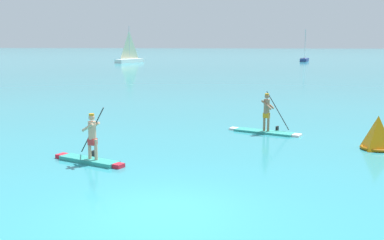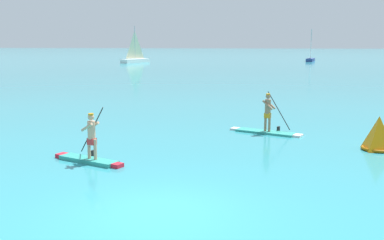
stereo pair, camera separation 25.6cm
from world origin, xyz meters
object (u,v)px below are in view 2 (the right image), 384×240
object	(u,v)px
race_marker_buoy	(378,135)
sailboat_left_horizon	(135,58)
paddleboarder_mid_center	(89,152)
paddleboarder_far_right	(267,125)
sailboat_right_horizon	(310,57)

from	to	relation	value
race_marker_buoy	sailboat_left_horizon	xyz separation A→B (m)	(-25.39, 67.09, 0.20)
paddleboarder_mid_center	race_marker_buoy	size ratio (longest dim) A/B	1.98
paddleboarder_far_right	race_marker_buoy	xyz separation A→B (m)	(4.06, -2.84, 0.20)
paddleboarder_far_right	sailboat_left_horizon	distance (m)	67.70
paddleboarder_far_right	sailboat_left_horizon	xyz separation A→B (m)	(-21.33, 64.25, 0.40)
race_marker_buoy	sailboat_right_horizon	xyz separation A→B (m)	(7.10, 75.67, 0.19)
paddleboarder_mid_center	sailboat_left_horizon	bearing A→B (deg)	-52.27
paddleboarder_mid_center	race_marker_buoy	xyz separation A→B (m)	(10.25, 3.02, 0.21)
paddleboarder_mid_center	race_marker_buoy	bearing A→B (deg)	-138.06
paddleboarder_mid_center	sailboat_right_horizon	distance (m)	80.58
paddleboarder_mid_center	paddleboarder_far_right	bearing A→B (deg)	-111.09
race_marker_buoy	sailboat_left_horizon	size ratio (longest dim) A/B	0.21
paddleboarder_far_right	race_marker_buoy	size ratio (longest dim) A/B	2.33
paddleboarder_mid_center	sailboat_left_horizon	world-z (taller)	sailboat_left_horizon
paddleboarder_mid_center	sailboat_right_horizon	world-z (taller)	sailboat_right_horizon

